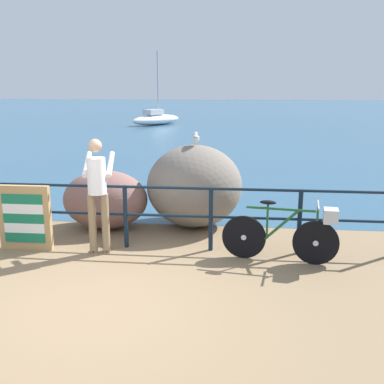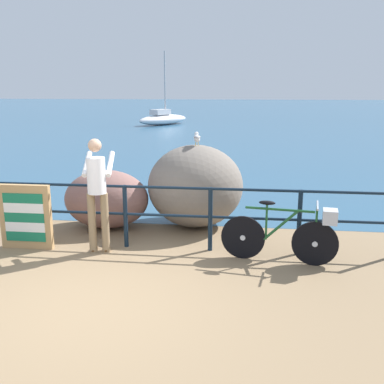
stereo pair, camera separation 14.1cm
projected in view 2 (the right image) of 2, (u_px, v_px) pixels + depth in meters
The scene contains 10 objects.
ground_plane at pixel (212, 135), 24.60m from camera, with size 120.00×120.00×0.10m, color #846B4C.
sea_surface at pixel (231, 109), 51.81m from camera, with size 120.00×90.00×0.01m, color #2D5675.
promenade_railing at pixel (125, 209), 7.00m from camera, with size 8.23×0.07×1.02m.
bicycle at pixel (289, 233), 6.38m from camera, with size 1.69×0.48×0.92m.
person_at_railing at pixel (97, 190), 6.69m from camera, with size 0.51×0.66×1.78m.
folded_deckchair_stack at pixel (26, 217), 6.97m from camera, with size 0.84×0.10×1.04m.
breakwater_boulder_main at pixel (195, 186), 8.09m from camera, with size 1.75×1.71×1.51m.
breakwater_boulder_left at pixel (107, 199), 8.03m from camera, with size 1.54×1.19×1.06m.
seagull at pixel (197, 138), 7.82m from camera, with size 0.16×0.34×0.23m.
sailboat at pixel (163, 119), 30.37m from camera, with size 3.50×4.39×4.90m.
Camera 2 is at (1.88, -4.63, 2.51)m, focal length 41.22 mm.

